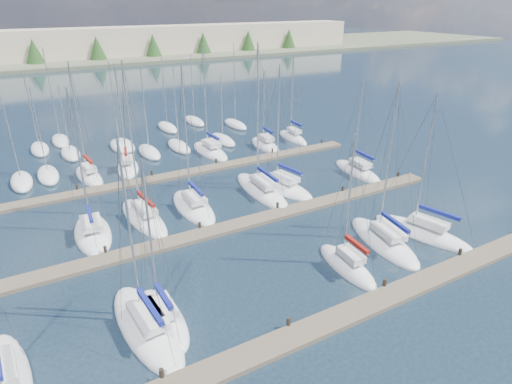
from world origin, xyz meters
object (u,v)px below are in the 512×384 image
sailboat_a (6,380)px  sailboat_o (128,168)px  sailboat_i (144,217)px  sailboat_e (383,241)px  sailboat_p (210,151)px  sailboat_r (293,138)px  sailboat_m (357,171)px  sailboat_c (162,319)px  sailboat_h (93,233)px  sailboat_n (89,176)px  sailboat_k (261,190)px  sailboat_j (193,207)px  sailboat_l (282,186)px  sailboat_b (147,326)px  sailboat_f (422,232)px  sailboat_q (265,145)px  sailboat_d (347,266)px

sailboat_a → sailboat_o: (13.51, 28.07, 0.01)m
sailboat_i → sailboat_e: bearing=-45.7°
sailboat_p → sailboat_r: (12.87, -0.44, 0.01)m
sailboat_m → sailboat_o: bearing=153.1°
sailboat_i → sailboat_o: 13.64m
sailboat_c → sailboat_h: (-1.77, 13.41, -0.01)m
sailboat_n → sailboat_k: 19.92m
sailboat_j → sailboat_p: sailboat_p is taller
sailboat_l → sailboat_j: sailboat_j is taller
sailboat_l → sailboat_r: bearing=42.9°
sailboat_i → sailboat_b: bearing=-110.2°
sailboat_i → sailboat_p: (12.99, 14.32, -0.01)m
sailboat_a → sailboat_e: bearing=-2.6°
sailboat_o → sailboat_k: sailboat_k is taller
sailboat_f → sailboat_h: (-24.76, 13.88, -0.00)m
sailboat_r → sailboat_o: sailboat_o is taller
sailboat_b → sailboat_m: bearing=20.6°
sailboat_n → sailboat_m: bearing=-32.4°
sailboat_p → sailboat_m: size_ratio=1.27×
sailboat_p → sailboat_q: size_ratio=1.33×
sailboat_a → sailboat_r: size_ratio=0.95×
sailboat_h → sailboat_k: bearing=6.3°
sailboat_b → sailboat_q: sailboat_b is taller
sailboat_e → sailboat_r: 29.49m
sailboat_l → sailboat_h: size_ratio=1.03×
sailboat_r → sailboat_o: size_ratio=0.94×
sailboat_e → sailboat_p: bearing=106.5°
sailboat_h → sailboat_i: bearing=12.5°
sailboat_r → sailboat_n: (-28.42, -0.90, 0.01)m
sailboat_a → sailboat_n: (9.00, 27.55, 0.02)m
sailboat_p → sailboat_h: bearing=-140.6°
sailboat_f → sailboat_p: bearing=89.0°
sailboat_c → sailboat_j: sailboat_j is taller
sailboat_e → sailboat_f: bearing=1.9°
sailboat_f → sailboat_p: size_ratio=0.89×
sailboat_e → sailboat_o: (-14.21, 27.47, 0.02)m
sailboat_f → sailboat_a: sailboat_f is taller
sailboat_m → sailboat_k: 12.51m
sailboat_e → sailboat_n: (-18.72, 26.95, 0.02)m
sailboat_k → sailboat_b: bearing=-135.9°
sailboat_c → sailboat_p: bearing=59.7°
sailboat_p → sailboat_q: (7.64, -1.46, -0.01)m
sailboat_l → sailboat_b: bearing=-152.5°
sailboat_i → sailboat_q: 24.31m
sailboat_r → sailboat_o: 23.91m
sailboat_d → sailboat_r: (14.72, 29.14, -0.00)m
sailboat_c → sailboat_b: 1.06m
sailboat_f → sailboat_m: size_ratio=1.12×
sailboat_q → sailboat_k: bearing=-115.5°
sailboat_b → sailboat_k: size_ratio=0.81×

